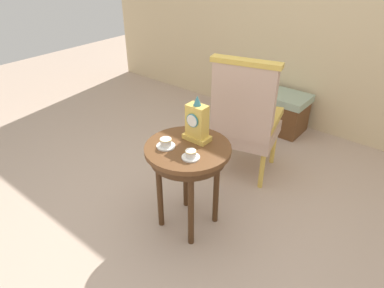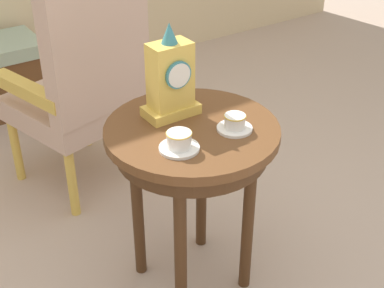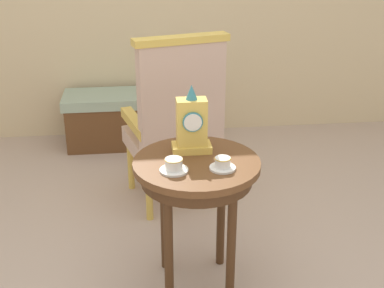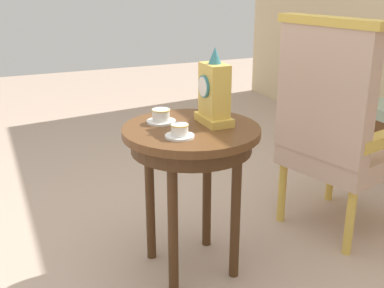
% 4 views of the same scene
% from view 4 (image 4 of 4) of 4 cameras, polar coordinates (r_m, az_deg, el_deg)
% --- Properties ---
extents(ground_plane, '(10.00, 10.00, 0.00)m').
position_cam_4_polar(ground_plane, '(2.44, -2.66, -13.61)').
color(ground_plane, '#BCA38E').
extents(side_table, '(0.60, 0.60, 0.70)m').
position_cam_4_polar(side_table, '(2.13, -0.08, -0.38)').
color(side_table, brown).
rests_on(side_table, ground).
extents(teacup_left, '(0.13, 0.13, 0.06)m').
position_cam_4_polar(teacup_left, '(2.16, -3.66, 3.22)').
color(teacup_left, white).
rests_on(teacup_left, side_table).
extents(teacup_right, '(0.12, 0.12, 0.06)m').
position_cam_4_polar(teacup_right, '(1.96, -1.47, 1.47)').
color(teacup_right, white).
rests_on(teacup_right, side_table).
extents(mantel_clock, '(0.19, 0.11, 0.34)m').
position_cam_4_polar(mantel_clock, '(2.12, 2.60, 5.93)').
color(mantel_clock, gold).
rests_on(mantel_clock, side_table).
extents(armchair, '(0.66, 0.65, 1.14)m').
position_cam_4_polar(armchair, '(2.58, 16.47, 2.03)').
color(armchair, '#CCA893').
rests_on(armchair, ground).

